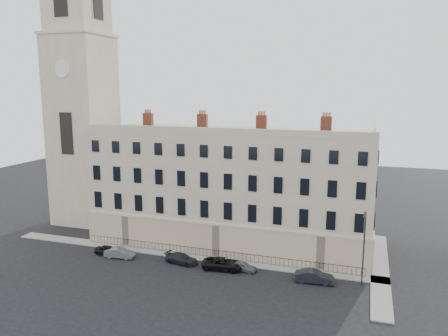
{
  "coord_description": "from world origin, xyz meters",
  "views": [
    {
      "loc": [
        10.89,
        -41.87,
        20.24
      ],
      "look_at": [
        -6.32,
        10.0,
        10.33
      ],
      "focal_mm": 35.0,
      "sensor_mm": 36.0,
      "label": 1
    }
  ],
  "objects_px": {
    "car_d": "(223,264)",
    "streetlamp": "(364,245)",
    "car_b": "(120,253)",
    "car_e": "(243,266)",
    "car_f": "(314,277)",
    "car_c": "(181,259)",
    "car_a": "(108,250)"
  },
  "relations": [
    {
      "from": "car_c",
      "to": "car_f",
      "type": "distance_m",
      "value": 15.48
    },
    {
      "from": "car_c",
      "to": "car_d",
      "type": "height_order",
      "value": "car_d"
    },
    {
      "from": "car_e",
      "to": "car_b",
      "type": "bearing_deg",
      "value": 98.63
    },
    {
      "from": "streetlamp",
      "to": "car_a",
      "type": "bearing_deg",
      "value": 175.78
    },
    {
      "from": "car_d",
      "to": "streetlamp",
      "type": "bearing_deg",
      "value": -94.82
    },
    {
      "from": "car_f",
      "to": "car_c",
      "type": "bearing_deg",
      "value": 84.96
    },
    {
      "from": "car_b",
      "to": "car_c",
      "type": "height_order",
      "value": "car_b"
    },
    {
      "from": "car_a",
      "to": "car_f",
      "type": "distance_m",
      "value": 25.18
    },
    {
      "from": "car_b",
      "to": "car_e",
      "type": "height_order",
      "value": "car_b"
    },
    {
      "from": "car_a",
      "to": "car_f",
      "type": "relative_size",
      "value": 0.84
    },
    {
      "from": "car_f",
      "to": "streetlamp",
      "type": "relative_size",
      "value": 0.52
    },
    {
      "from": "streetlamp",
      "to": "car_b",
      "type": "bearing_deg",
      "value": 176.64
    },
    {
      "from": "car_b",
      "to": "car_e",
      "type": "bearing_deg",
      "value": -92.6
    },
    {
      "from": "car_e",
      "to": "car_f",
      "type": "relative_size",
      "value": 0.76
    },
    {
      "from": "car_a",
      "to": "car_d",
      "type": "bearing_deg",
      "value": -87.79
    },
    {
      "from": "car_f",
      "to": "car_e",
      "type": "bearing_deg",
      "value": 82.2
    },
    {
      "from": "car_e",
      "to": "car_f",
      "type": "bearing_deg",
      "value": -89.01
    },
    {
      "from": "car_b",
      "to": "streetlamp",
      "type": "distance_m",
      "value": 28.38
    },
    {
      "from": "car_b",
      "to": "car_d",
      "type": "height_order",
      "value": "car_d"
    },
    {
      "from": "car_c",
      "to": "car_d",
      "type": "distance_m",
      "value": 5.2
    },
    {
      "from": "car_d",
      "to": "car_e",
      "type": "distance_m",
      "value": 2.28
    },
    {
      "from": "car_d",
      "to": "streetlamp",
      "type": "xyz_separation_m",
      "value": [
        15.06,
        0.56,
        3.75
      ]
    },
    {
      "from": "car_f",
      "to": "streetlamp",
      "type": "height_order",
      "value": "streetlamp"
    },
    {
      "from": "car_b",
      "to": "streetlamp",
      "type": "relative_size",
      "value": 0.46
    },
    {
      "from": "car_c",
      "to": "car_d",
      "type": "bearing_deg",
      "value": -82.11
    },
    {
      "from": "car_d",
      "to": "car_c",
      "type": "bearing_deg",
      "value": 81.99
    },
    {
      "from": "car_e",
      "to": "car_c",
      "type": "bearing_deg",
      "value": 96.72
    },
    {
      "from": "car_a",
      "to": "car_d",
      "type": "distance_m",
      "value": 14.9
    },
    {
      "from": "car_f",
      "to": "streetlamp",
      "type": "bearing_deg",
      "value": -84.34
    },
    {
      "from": "car_c",
      "to": "car_d",
      "type": "relative_size",
      "value": 0.85
    },
    {
      "from": "car_f",
      "to": "car_d",
      "type": "bearing_deg",
      "value": 84.87
    },
    {
      "from": "car_e",
      "to": "car_d",
      "type": "bearing_deg",
      "value": 103.12
    }
  ]
}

